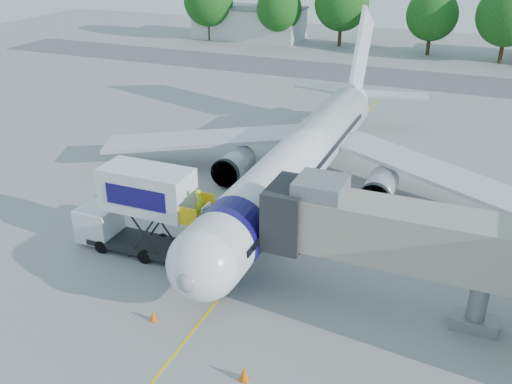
% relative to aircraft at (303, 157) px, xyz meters
% --- Properties ---
extents(ground, '(160.00, 160.00, 0.00)m').
position_rel_aircraft_xyz_m(ground, '(0.00, -4.12, -2.95)').
color(ground, gray).
rests_on(ground, ground).
extents(guidance_line, '(0.15, 70.00, 0.01)m').
position_rel_aircraft_xyz_m(guidance_line, '(0.00, -4.12, -2.94)').
color(guidance_line, yellow).
rests_on(guidance_line, ground).
extents(taxiway_strip, '(120.00, 10.00, 0.01)m').
position_rel_aircraft_xyz_m(taxiway_strip, '(0.00, 37.88, -2.94)').
color(taxiway_strip, '#59595B').
rests_on(taxiway_strip, ground).
extents(aircraft, '(34.17, 37.73, 11.35)m').
position_rel_aircraft_xyz_m(aircraft, '(0.00, 0.00, 0.00)').
color(aircraft, silver).
rests_on(aircraft, ground).
extents(jet_bridge, '(13.90, 3.20, 6.60)m').
position_rel_aircraft_xyz_m(jet_bridge, '(7.99, -11.12, 1.39)').
color(jet_bridge, gray).
rests_on(jet_bridge, ground).
extents(catering_hiloader, '(8.50, 2.44, 5.50)m').
position_rel_aircraft_xyz_m(catering_hiloader, '(-6.27, -11.12, -0.19)').
color(catering_hiloader, black).
rests_on(catering_hiloader, ground).
extents(safety_cone_a, '(0.45, 0.45, 0.72)m').
position_rel_aircraft_xyz_m(safety_cone_a, '(3.60, -18.56, -2.60)').
color(safety_cone_a, '#DF5A0B').
rests_on(safety_cone_a, ground).
extents(safety_cone_b, '(0.37, 0.37, 0.60)m').
position_rel_aircraft_xyz_m(safety_cone_b, '(-2.20, -16.57, -2.66)').
color(safety_cone_b, '#DF5A0B').
rests_on(safety_cone_b, ground).
extents(outbuilding_left, '(18.40, 8.40, 5.30)m').
position_rel_aircraft_xyz_m(outbuilding_left, '(-28.00, 55.88, -0.29)').
color(outbuilding_left, beige).
rests_on(outbuilding_left, ground).
extents(tree_a, '(8.15, 8.15, 10.39)m').
position_rel_aircraft_xyz_m(tree_a, '(-33.66, 52.10, 3.36)').
color(tree_a, '#382314').
rests_on(tree_a, ground).
extents(tree_b, '(7.20, 7.20, 9.18)m').
position_rel_aircraft_xyz_m(tree_b, '(-21.57, 53.00, 2.62)').
color(tree_b, '#382314').
rests_on(tree_b, ground).
extents(tree_c, '(8.50, 8.50, 10.84)m').
position_rel_aircraft_xyz_m(tree_c, '(-12.02, 55.36, 3.63)').
color(tree_c, '#382314').
rests_on(tree_c, ground).
extents(tree_d, '(7.50, 7.50, 9.57)m').
position_rel_aircraft_xyz_m(tree_d, '(1.98, 53.75, 2.86)').
color(tree_d, '#382314').
rests_on(tree_d, ground).
extents(tree_e, '(8.42, 8.42, 10.73)m').
position_rel_aircraft_xyz_m(tree_e, '(12.15, 51.80, 3.57)').
color(tree_e, '#382314').
rests_on(tree_e, ground).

